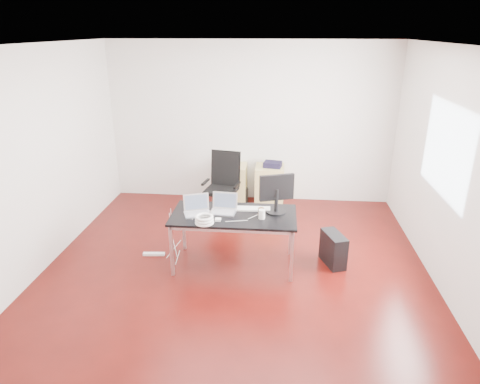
# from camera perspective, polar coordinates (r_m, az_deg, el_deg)

# --- Properties ---
(room_shell) EXTENTS (5.00, 5.00, 5.00)m
(room_shell) POSITION_cam_1_polar(r_m,az_deg,el_deg) (5.20, -0.17, 3.53)
(room_shell) COLOR #3B0906
(room_shell) RESTS_ON ground
(desk) EXTENTS (1.60, 0.80, 0.73)m
(desk) POSITION_cam_1_polar(r_m,az_deg,el_deg) (5.52, -0.82, -3.48)
(desk) COLOR black
(desk) RESTS_ON ground
(office_chair) EXTENTS (0.56, 0.58, 1.08)m
(office_chair) POSITION_cam_1_polar(r_m,az_deg,el_deg) (6.99, -2.30, 1.26)
(office_chair) COLOR black
(office_chair) RESTS_ON ground
(filing_cabinet_left) EXTENTS (0.50, 0.50, 0.70)m
(filing_cabinet_left) POSITION_cam_1_polar(r_m,az_deg,el_deg) (7.67, -1.04, 1.07)
(filing_cabinet_left) COLOR tan
(filing_cabinet_left) RESTS_ON ground
(filing_cabinet_right) EXTENTS (0.50, 0.50, 0.70)m
(filing_cabinet_right) POSITION_cam_1_polar(r_m,az_deg,el_deg) (7.62, 3.94, 0.91)
(filing_cabinet_right) COLOR tan
(filing_cabinet_right) RESTS_ON ground
(pc_tower) EXTENTS (0.34, 0.49, 0.44)m
(pc_tower) POSITION_cam_1_polar(r_m,az_deg,el_deg) (5.86, 12.33, -7.43)
(pc_tower) COLOR black
(pc_tower) RESTS_ON ground
(wastebasket) EXTENTS (0.30, 0.30, 0.28)m
(wastebasket) POSITION_cam_1_polar(r_m,az_deg,el_deg) (7.71, 0.20, -0.47)
(wastebasket) COLOR black
(wastebasket) RESTS_ON ground
(power_strip) EXTENTS (0.30, 0.09, 0.04)m
(power_strip) POSITION_cam_1_polar(r_m,az_deg,el_deg) (6.14, -11.40, -8.11)
(power_strip) COLOR white
(power_strip) RESTS_ON ground
(laptop_left) EXTENTS (0.40, 0.35, 0.23)m
(laptop_left) POSITION_cam_1_polar(r_m,az_deg,el_deg) (5.53, -5.77, -2.30)
(laptop_left) COLOR silver
(laptop_left) RESTS_ON desk
(laptop_right) EXTENTS (0.35, 0.28, 0.23)m
(laptop_right) POSITION_cam_1_polar(r_m,az_deg,el_deg) (5.56, -2.18, -2.08)
(laptop_right) COLOR silver
(laptop_right) RESTS_ON desk
(monitor) EXTENTS (0.44, 0.26, 0.51)m
(monitor) POSITION_cam_1_polar(r_m,az_deg,el_deg) (5.47, 4.90, 0.06)
(monitor) COLOR black
(monitor) RESTS_ON desk
(keyboard) EXTENTS (0.45, 0.16, 0.02)m
(keyboard) POSITION_cam_1_polar(r_m,az_deg,el_deg) (5.63, 1.80, -2.25)
(keyboard) COLOR white
(keyboard) RESTS_ON desk
(cup_white) EXTENTS (0.10, 0.10, 0.12)m
(cup_white) POSITION_cam_1_polar(r_m,az_deg,el_deg) (5.36, 2.92, -2.97)
(cup_white) COLOR white
(cup_white) RESTS_ON desk
(cup_brown) EXTENTS (0.09, 0.09, 0.10)m
(cup_brown) POSITION_cam_1_polar(r_m,az_deg,el_deg) (5.45, 2.83, -2.64)
(cup_brown) COLOR brown
(cup_brown) RESTS_ON desk
(cable_coil) EXTENTS (0.24, 0.24, 0.11)m
(cable_coil) POSITION_cam_1_polar(r_m,az_deg,el_deg) (5.23, -4.77, -3.72)
(cable_coil) COLOR white
(cable_coil) RESTS_ON desk
(power_adapter) EXTENTS (0.07, 0.07, 0.03)m
(power_adapter) POSITION_cam_1_polar(r_m,az_deg,el_deg) (5.32, -2.95, -3.70)
(power_adapter) COLOR white
(power_adapter) RESTS_ON desk
(speaker) EXTENTS (0.10, 0.09, 0.18)m
(speaker) POSITION_cam_1_polar(r_m,az_deg,el_deg) (7.49, -1.05, 4.13)
(speaker) COLOR #9E9E9E
(speaker) RESTS_ON filing_cabinet_left
(navy_garment) EXTENTS (0.34, 0.29, 0.09)m
(navy_garment) POSITION_cam_1_polar(r_m,az_deg,el_deg) (7.48, 4.38, 3.69)
(navy_garment) COLOR black
(navy_garment) RESTS_ON filing_cabinet_right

